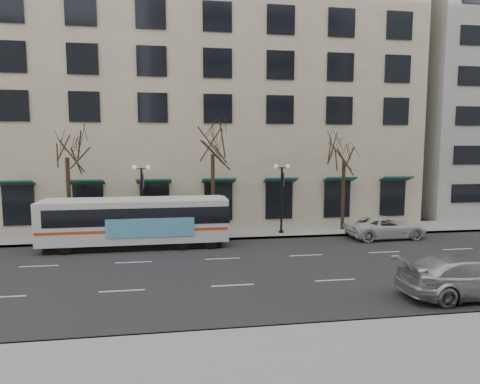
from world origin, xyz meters
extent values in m
plane|color=black|center=(0.00, 0.00, 0.00)|extent=(160.00, 160.00, 0.00)
cube|color=gray|center=(5.00, 9.00, 0.07)|extent=(80.00, 4.00, 0.15)
cube|color=tan|center=(-2.00, 21.00, 12.00)|extent=(40.00, 20.00, 24.00)
cylinder|color=black|center=(-10.00, 8.80, 2.87)|extent=(0.28, 0.28, 5.74)
cylinder|color=black|center=(0.00, 8.80, 2.97)|extent=(0.28, 0.28, 5.95)
cylinder|color=black|center=(10.00, 8.80, 2.73)|extent=(0.28, 0.28, 5.46)
cylinder|color=black|center=(-5.00, 8.20, 2.50)|extent=(0.16, 0.16, 5.00)
cylinder|color=black|center=(-5.00, 8.20, 0.15)|extent=(0.36, 0.36, 0.30)
cube|color=black|center=(-5.00, 8.20, 4.95)|extent=(0.90, 0.06, 0.06)
sphere|color=silver|center=(-5.45, 8.20, 5.05)|extent=(0.32, 0.32, 0.32)
sphere|color=silver|center=(-4.55, 8.20, 5.05)|extent=(0.32, 0.32, 0.32)
cube|color=#622079|center=(-4.88, 8.20, 4.10)|extent=(0.04, 0.45, 1.00)
cylinder|color=black|center=(5.00, 8.20, 2.50)|extent=(0.16, 0.16, 5.00)
cylinder|color=black|center=(5.00, 8.20, 0.15)|extent=(0.36, 0.36, 0.30)
cube|color=black|center=(5.00, 8.20, 4.95)|extent=(0.90, 0.06, 0.06)
sphere|color=silver|center=(4.55, 8.20, 5.05)|extent=(0.32, 0.32, 0.32)
sphere|color=silver|center=(5.45, 8.20, 5.05)|extent=(0.32, 0.32, 0.32)
cube|color=#622079|center=(5.12, 8.20, 4.10)|extent=(0.04, 0.45, 1.00)
cube|color=silver|center=(-5.18, 5.80, 1.77)|extent=(11.70, 2.68, 2.67)
cube|color=black|center=(-5.18, 5.80, 0.27)|extent=(10.76, 2.36, 0.44)
cube|color=black|center=(-4.89, 5.80, 2.19)|extent=(11.23, 2.71, 1.07)
cube|color=#D34713|center=(-5.18, 5.80, 1.31)|extent=(11.58, 2.70, 0.17)
cube|color=#5BAEDD|center=(-4.20, 4.52, 1.51)|extent=(5.35, 0.13, 1.17)
cube|color=silver|center=(-5.18, 5.80, 3.14)|extent=(11.11, 2.42, 0.08)
cylinder|color=black|center=(-9.25, 4.63, 0.49)|extent=(0.98, 0.28, 0.97)
cylinder|color=black|center=(-9.28, 6.87, 0.49)|extent=(0.98, 0.28, 0.97)
cylinder|color=black|center=(-2.25, 4.72, 0.49)|extent=(0.98, 0.28, 0.97)
cylinder|color=black|center=(-2.28, 6.96, 0.49)|extent=(0.98, 0.28, 0.97)
cylinder|color=black|center=(-0.50, 4.74, 0.49)|extent=(0.98, 0.28, 0.97)
cylinder|color=black|center=(-0.53, 6.98, 0.49)|extent=(0.98, 0.28, 0.97)
imported|color=#B7BBC0|center=(9.80, -5.15, 0.87)|extent=(6.03, 2.49, 1.75)
imported|color=silver|center=(12.06, 6.00, 0.78)|extent=(5.70, 2.81, 1.56)
camera|label=1|loc=(-2.34, -20.21, 6.31)|focal=30.00mm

